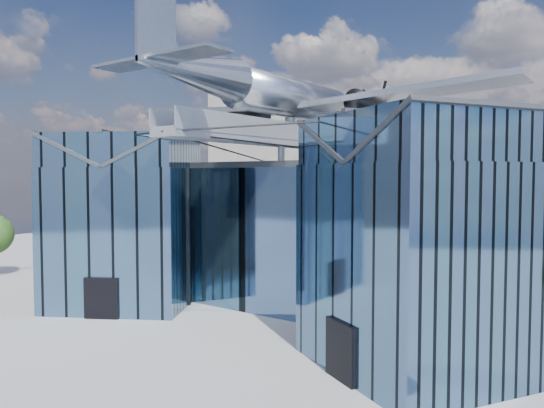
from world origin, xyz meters
The scene contains 4 objects.
ground_plane centered at (0.00, 0.00, 0.00)m, with size 120.00×120.00×0.00m, color gray.
museum centered at (0.00, 5.82, 5.54)m, with size 32.88×24.50×17.60m.
bg_towers centered at (1.45, 50.49, 10.01)m, with size 77.00×24.50×26.00m.
tree_side_w centered at (-19.18, 5.01, 3.98)m, with size 4.75×4.75×5.88m.
Camera 1 is at (19.49, -24.62, 8.93)m, focal length 35.00 mm.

